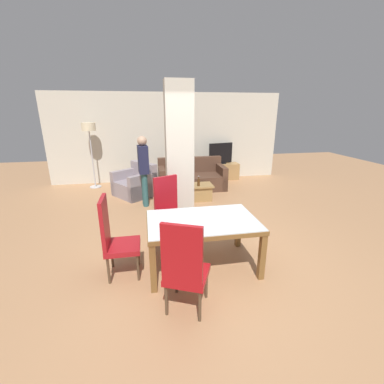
{
  "coord_description": "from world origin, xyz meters",
  "views": [
    {
      "loc": [
        -0.74,
        -3.22,
        2.22
      ],
      "look_at": [
        0.0,
        0.8,
        0.89
      ],
      "focal_mm": 24.0,
      "sensor_mm": 36.0,
      "label": 1
    }
  ],
  "objects": [
    {
      "name": "ground_plane",
      "position": [
        0.0,
        0.0,
        0.0
      ],
      "size": [
        18.0,
        18.0,
        0.0
      ],
      "primitive_type": "plane",
      "color": "#AC7C53"
    },
    {
      "name": "sofa",
      "position": [
        0.55,
        3.84,
        0.29
      ],
      "size": [
        1.88,
        0.91,
        0.87
      ],
      "rotation": [
        0.0,
        0.0,
        3.14
      ],
      "color": "#4E3325",
      "rests_on": "ground_plane"
    },
    {
      "name": "coffee_table",
      "position": [
        0.61,
        2.84,
        0.21
      ],
      "size": [
        0.57,
        0.5,
        0.4
      ],
      "color": "#9A7745",
      "rests_on": "ground_plane"
    },
    {
      "name": "dining_chair_near_left",
      "position": [
        -0.39,
        -0.86,
        0.59
      ],
      "size": [
        0.61,
        0.61,
        1.14
      ],
      "rotation": [
        0.0,
        0.0,
        -0.42
      ],
      "color": "#A11016",
      "rests_on": "ground_plane"
    },
    {
      "name": "divider_pillar",
      "position": [
        -0.12,
        1.46,
        1.35
      ],
      "size": [
        0.5,
        0.34,
        2.7
      ],
      "color": "beige",
      "rests_on": "ground_plane"
    },
    {
      "name": "dining_chair_head_left",
      "position": [
        -1.2,
        0.0,
        0.59
      ],
      "size": [
        0.46,
        0.46,
        1.14
      ],
      "rotation": [
        0.0,
        0.0,
        -1.57
      ],
      "color": "maroon",
      "rests_on": "ground_plane"
    },
    {
      "name": "standing_person",
      "position": [
        -0.79,
        2.7,
        0.94
      ],
      "size": [
        0.26,
        0.4,
        1.64
      ],
      "rotation": [
        0.0,
        0.0,
        -1.47
      ],
      "color": "#2A5558",
      "rests_on": "ground_plane"
    },
    {
      "name": "dining_chair_far_left",
      "position": [
        -0.39,
        0.86,
        0.59
      ],
      "size": [
        0.61,
        0.61,
        1.14
      ],
      "rotation": [
        0.0,
        0.0,
        -2.72
      ],
      "color": "maroon",
      "rests_on": "ground_plane"
    },
    {
      "name": "tv_screen",
      "position": [
        1.65,
        4.67,
        0.85
      ],
      "size": [
        0.8,
        0.27,
        0.66
      ],
      "rotation": [
        0.0,
        0.0,
        3.36
      ],
      "color": "black",
      "rests_on": "tv_stand"
    },
    {
      "name": "bottle",
      "position": [
        0.52,
        2.72,
        0.5
      ],
      "size": [
        0.07,
        0.07,
        0.25
      ],
      "color": "#4C2D14",
      "rests_on": "coffee_table"
    },
    {
      "name": "dining_table",
      "position": [
        0.0,
        0.0,
        0.59
      ],
      "size": [
        1.54,
        1.0,
        0.74
      ],
      "color": "brown",
      "rests_on": "ground_plane"
    },
    {
      "name": "armchair",
      "position": [
        -1.03,
        3.5,
        0.29
      ],
      "size": [
        1.24,
        1.26,
        0.85
      ],
      "rotation": [
        0.0,
        0.0,
        2.21
      ],
      "color": "gray",
      "rests_on": "ground_plane"
    },
    {
      "name": "tv_stand",
      "position": [
        1.65,
        4.67,
        0.26
      ],
      "size": [
        1.2,
        0.4,
        0.52
      ],
      "color": "#A47C4A",
      "rests_on": "ground_plane"
    },
    {
      "name": "floor_lamp",
      "position": [
        -2.24,
        4.48,
        1.58
      ],
      "size": [
        0.37,
        0.37,
        1.86
      ],
      "color": "#B7B7BC",
      "rests_on": "ground_plane"
    },
    {
      "name": "back_wall",
      "position": [
        0.0,
        4.95,
        1.35
      ],
      "size": [
        7.2,
        0.09,
        2.7
      ],
      "color": "beige",
      "rests_on": "ground_plane"
    }
  ]
}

